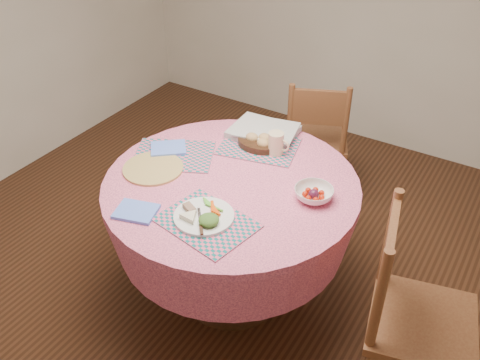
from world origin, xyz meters
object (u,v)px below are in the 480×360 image
object	(u,v)px
wicker_trivet	(153,168)
bread_bowl	(259,142)
dinner_plate	(204,216)
chair_back	(316,138)
fruit_bowl	(314,194)
dining_table	(232,214)
chair_right	(410,313)
latte_mug	(276,143)

from	to	relation	value
wicker_trivet	bread_bowl	size ratio (longest dim) A/B	1.30
dinner_plate	chair_back	bearing A→B (deg)	93.09
chair_back	wicker_trivet	bearing A→B (deg)	48.49
dinner_plate	fruit_bowl	size ratio (longest dim) A/B	1.21
dining_table	dinner_plate	world-z (taller)	dinner_plate
bread_bowl	chair_back	bearing A→B (deg)	87.74
dining_table	chair_right	bearing A→B (deg)	-6.83
dining_table	fruit_bowl	distance (m)	0.46
chair_back	bread_bowl	size ratio (longest dim) A/B	3.85
chair_right	chair_back	size ratio (longest dim) A/B	1.10
latte_mug	chair_back	bearing A→B (deg)	96.61
dining_table	wicker_trivet	size ratio (longest dim) A/B	4.13
chair_back	bread_bowl	bearing A→B (deg)	63.91
chair_right	fruit_bowl	distance (m)	0.65
dining_table	chair_back	bearing A→B (deg)	91.01
chair_right	latte_mug	xyz separation A→B (m)	(-0.89, 0.45, 0.31)
chair_right	bread_bowl	world-z (taller)	chair_right
dinner_plate	wicker_trivet	bearing A→B (deg)	156.83
dining_table	latte_mug	world-z (taller)	latte_mug
chair_back	fruit_bowl	distance (m)	1.09
bread_bowl	latte_mug	world-z (taller)	latte_mug
dinner_plate	bread_bowl	world-z (taller)	bread_bowl
chair_right	dining_table	bearing A→B (deg)	70.35
dinner_plate	bread_bowl	distance (m)	0.65
chair_back	dinner_plate	size ratio (longest dim) A/B	3.33
chair_right	latte_mug	size ratio (longest dim) A/B	8.27
chair_right	dinner_plate	xyz separation A→B (m)	(-0.90, -0.19, 0.26)
chair_right	fruit_bowl	xyz separation A→B (m)	(-0.56, 0.20, 0.27)
chair_back	wicker_trivet	world-z (taller)	chair_back
dining_table	bread_bowl	bearing A→B (deg)	97.62
chair_right	latte_mug	world-z (taller)	chair_right
latte_mug	dinner_plate	bearing A→B (deg)	-90.90
dining_table	dinner_plate	xyz separation A→B (m)	(0.05, -0.30, 0.22)
chair_back	wicker_trivet	distance (m)	1.25
chair_back	fruit_bowl	xyz separation A→B (m)	(0.41, -0.96, 0.32)
dining_table	chair_back	distance (m)	1.05
chair_back	fruit_bowl	bearing A→B (deg)	89.38
bread_bowl	chair_right	bearing A→B (deg)	-24.72
latte_mug	fruit_bowl	distance (m)	0.41
dinner_plate	latte_mug	size ratio (longest dim) A/B	2.25
chair_right	dinner_plate	bearing A→B (deg)	88.97
dinner_plate	latte_mug	world-z (taller)	latte_mug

